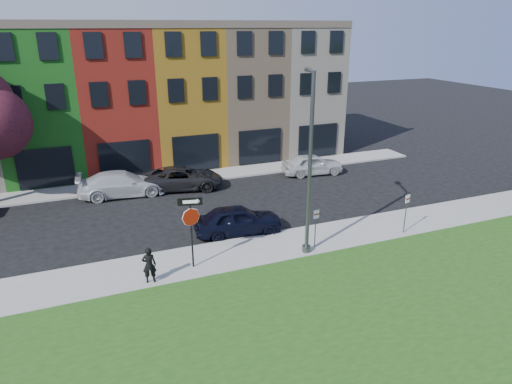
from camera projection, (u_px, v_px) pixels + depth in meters
name	position (u px, v px, depth m)	size (l,w,h in m)	color
ground	(295.00, 280.00, 19.43)	(120.00, 120.00, 0.00)	black
sidewalk_near	(304.00, 241.00, 22.72)	(40.00, 3.00, 0.12)	gray
sidewalk_far	(159.00, 181.00, 31.43)	(40.00, 2.40, 0.12)	gray
rowhouse_block	(146.00, 96.00, 35.30)	(30.00, 10.12, 10.00)	beige
stop_sign	(191.00, 218.00, 19.43)	(1.03, 0.27, 3.27)	black
man	(149.00, 265.00, 18.76)	(0.64, 0.49, 1.59)	black
sedan_near	(238.00, 220.00, 23.46)	(4.66, 2.27, 1.53)	black
parked_car_silver	(122.00, 184.00, 28.74)	(5.52, 2.51, 1.57)	silver
parked_car_dark	(182.00, 178.00, 29.95)	(5.68, 3.48, 1.47)	black
parked_car_white	(313.00, 164.00, 32.89)	(4.56, 2.25, 1.49)	silver
street_lamp	(309.00, 165.00, 20.32)	(1.18, 2.46, 8.32)	#46494B
parking_sign_a	(316.00, 223.00, 21.67)	(0.32, 0.11, 1.96)	#46494B
parking_sign_b	(406.00, 208.00, 23.07)	(0.32, 0.12, 2.19)	#46494B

